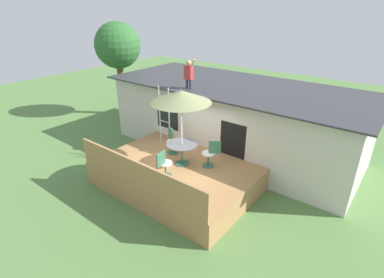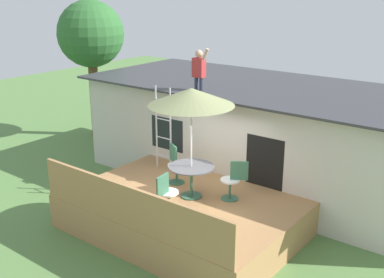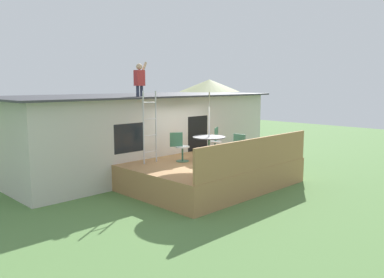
{
  "view_description": "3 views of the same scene",
  "coord_description": "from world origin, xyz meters",
  "px_view_note": "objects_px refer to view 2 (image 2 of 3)",
  "views": [
    {
      "loc": [
        5.68,
        -6.55,
        5.71
      ],
      "look_at": [
        0.25,
        0.43,
        1.64
      ],
      "focal_mm": 27.45,
      "sensor_mm": 36.0,
      "label": 1
    },
    {
      "loc": [
        6.21,
        -7.83,
        5.47
      ],
      "look_at": [
        -0.54,
        0.93,
        1.85
      ],
      "focal_mm": 44.54,
      "sensor_mm": 36.0,
      "label": 2
    },
    {
      "loc": [
        -8.91,
        -8.15,
        3.21
      ],
      "look_at": [
        -0.17,
        0.6,
        1.45
      ],
      "focal_mm": 36.36,
      "sensor_mm": 36.0,
      "label": 3
    }
  ],
  "objects_px": {
    "patio_chair_left": "(175,164)",
    "patio_chair_right": "(233,180)",
    "person_figure": "(199,67)",
    "patio_umbrella": "(191,97)",
    "patio_table": "(191,173)",
    "step_ladder": "(163,129)",
    "backyard_tree": "(91,35)",
    "patio_chair_near": "(166,194)"
  },
  "relations": [
    {
      "from": "step_ladder",
      "to": "patio_chair_left",
      "type": "bearing_deg",
      "value": -31.69
    },
    {
      "from": "patio_chair_right",
      "to": "backyard_tree",
      "type": "distance_m",
      "value": 9.02
    },
    {
      "from": "patio_chair_right",
      "to": "patio_chair_near",
      "type": "distance_m",
      "value": 1.63
    },
    {
      "from": "backyard_tree",
      "to": "patio_table",
      "type": "bearing_deg",
      "value": -26.04
    },
    {
      "from": "step_ladder",
      "to": "person_figure",
      "type": "distance_m",
      "value": 1.85
    },
    {
      "from": "step_ladder",
      "to": "patio_chair_right",
      "type": "bearing_deg",
      "value": -10.81
    },
    {
      "from": "patio_umbrella",
      "to": "patio_chair_left",
      "type": "relative_size",
      "value": 2.76
    },
    {
      "from": "patio_umbrella",
      "to": "step_ladder",
      "type": "relative_size",
      "value": 1.15
    },
    {
      "from": "patio_chair_right",
      "to": "person_figure",
      "type": "bearing_deg",
      "value": -64.58
    },
    {
      "from": "patio_umbrella",
      "to": "patio_table",
      "type": "bearing_deg",
      "value": -26.57
    },
    {
      "from": "step_ladder",
      "to": "patio_chair_left",
      "type": "xyz_separation_m",
      "value": [
        0.8,
        -0.49,
        -0.64
      ]
    },
    {
      "from": "patio_table",
      "to": "patio_umbrella",
      "type": "relative_size",
      "value": 0.41
    },
    {
      "from": "person_figure",
      "to": "patio_chair_right",
      "type": "bearing_deg",
      "value": -35.32
    },
    {
      "from": "patio_table",
      "to": "backyard_tree",
      "type": "relative_size",
      "value": 0.21
    },
    {
      "from": "patio_table",
      "to": "patio_chair_left",
      "type": "relative_size",
      "value": 1.13
    },
    {
      "from": "patio_table",
      "to": "patio_chair_left",
      "type": "bearing_deg",
      "value": 151.93
    },
    {
      "from": "step_ladder",
      "to": "patio_chair_near",
      "type": "xyz_separation_m",
      "value": [
        1.74,
        -1.93,
        -0.64
      ]
    },
    {
      "from": "patio_table",
      "to": "step_ladder",
      "type": "distance_m",
      "value": 1.95
    },
    {
      "from": "step_ladder",
      "to": "person_figure",
      "type": "relative_size",
      "value": 1.98
    },
    {
      "from": "patio_umbrella",
      "to": "backyard_tree",
      "type": "relative_size",
      "value": 0.51
    },
    {
      "from": "patio_chair_right",
      "to": "patio_table",
      "type": "bearing_deg",
      "value": 0.0
    },
    {
      "from": "backyard_tree",
      "to": "patio_chair_right",
      "type": "bearing_deg",
      "value": -20.85
    },
    {
      "from": "person_figure",
      "to": "patio_chair_right",
      "type": "xyz_separation_m",
      "value": [
        2.06,
        -1.46,
        -2.15
      ]
    },
    {
      "from": "backyard_tree",
      "to": "person_figure",
      "type": "bearing_deg",
      "value": -15.07
    },
    {
      "from": "patio_chair_near",
      "to": "backyard_tree",
      "type": "distance_m",
      "value": 9.02
    },
    {
      "from": "patio_chair_right",
      "to": "patio_chair_left",
      "type": "bearing_deg",
      "value": -28.53
    },
    {
      "from": "step_ladder",
      "to": "backyard_tree",
      "type": "bearing_deg",
      "value": 155.12
    },
    {
      "from": "patio_umbrella",
      "to": "patio_chair_right",
      "type": "relative_size",
      "value": 2.76
    },
    {
      "from": "patio_umbrella",
      "to": "backyard_tree",
      "type": "height_order",
      "value": "backyard_tree"
    },
    {
      "from": "patio_chair_left",
      "to": "patio_chair_near",
      "type": "xyz_separation_m",
      "value": [
        0.94,
        -1.44,
        0.0
      ]
    },
    {
      "from": "patio_table",
      "to": "patio_umbrella",
      "type": "bearing_deg",
      "value": 153.43
    },
    {
      "from": "person_figure",
      "to": "patio_chair_right",
      "type": "relative_size",
      "value": 1.21
    },
    {
      "from": "patio_umbrella",
      "to": "step_ladder",
      "type": "height_order",
      "value": "patio_umbrella"
    },
    {
      "from": "patio_umbrella",
      "to": "patio_chair_near",
      "type": "distance_m",
      "value": 2.14
    },
    {
      "from": "patio_table",
      "to": "patio_chair_left",
      "type": "height_order",
      "value": "patio_chair_left"
    },
    {
      "from": "patio_chair_left",
      "to": "patio_chair_right",
      "type": "xyz_separation_m",
      "value": [
        1.67,
        0.02,
        0.0
      ]
    },
    {
      "from": "patio_chair_left",
      "to": "patio_chair_near",
      "type": "distance_m",
      "value": 1.72
    },
    {
      "from": "patio_table",
      "to": "patio_chair_right",
      "type": "xyz_separation_m",
      "value": [
        0.83,
        0.47,
        -0.13
      ]
    },
    {
      "from": "patio_chair_right",
      "to": "patio_chair_near",
      "type": "bearing_deg",
      "value": 34.23
    },
    {
      "from": "person_figure",
      "to": "patio_chair_right",
      "type": "distance_m",
      "value": 3.32
    },
    {
      "from": "patio_chair_near",
      "to": "patio_chair_left",
      "type": "bearing_deg",
      "value": 27.14
    },
    {
      "from": "patio_umbrella",
      "to": "person_figure",
      "type": "distance_m",
      "value": 2.3
    }
  ]
}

